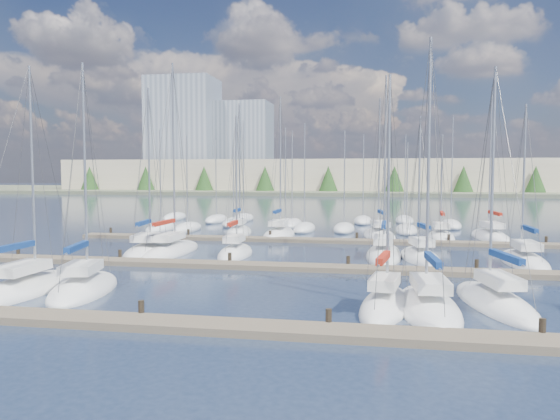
% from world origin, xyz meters
% --- Properties ---
extents(ground, '(400.00, 400.00, 0.00)m').
position_xyz_m(ground, '(0.00, 60.00, 0.00)').
color(ground, '#243149').
rests_on(ground, ground).
extents(dock_near, '(44.00, 1.93, 1.10)m').
position_xyz_m(dock_near, '(0.00, 2.01, 0.15)').
color(dock_near, '#6B5E4C').
rests_on(dock_near, ground).
extents(dock_mid, '(44.00, 1.93, 1.10)m').
position_xyz_m(dock_mid, '(0.00, 16.01, 0.15)').
color(dock_mid, '#6B5E4C').
rests_on(dock_mid, ground).
extents(dock_far, '(44.00, 1.93, 1.10)m').
position_xyz_m(dock_far, '(0.00, 30.01, 0.15)').
color(dock_far, '#6B5E4C').
rests_on(dock_far, ground).
extents(sailboat_r, '(3.48, 9.50, 15.04)m').
position_xyz_m(sailboat_r, '(16.40, 35.58, 0.19)').
color(sailboat_r, white).
rests_on(sailboat_r, ground).
extents(sailboat_o, '(2.92, 7.74, 14.41)m').
position_xyz_m(sailboat_o, '(-3.71, 33.88, 0.19)').
color(sailboat_o, white).
rests_on(sailboat_o, ground).
extents(sailboat_m, '(2.72, 8.39, 11.72)m').
position_xyz_m(sailboat_m, '(15.81, 21.00, 0.18)').
color(sailboat_m, white).
rests_on(sailboat_m, ground).
extents(sailboat_i, '(2.89, 9.66, 15.47)m').
position_xyz_m(sailboat_i, '(-9.93, 21.25, 0.19)').
color(sailboat_i, white).
rests_on(sailboat_i, ground).
extents(sailboat_j, '(2.52, 6.59, 11.30)m').
position_xyz_m(sailboat_j, '(-4.70, 20.95, 0.19)').
color(sailboat_j, white).
rests_on(sailboat_j, ground).
extents(sailboat_k, '(2.81, 9.52, 14.24)m').
position_xyz_m(sailboat_k, '(6.32, 22.47, 0.19)').
color(sailboat_k, white).
rests_on(sailboat_k, ground).
extents(sailboat_f, '(3.89, 8.60, 12.01)m').
position_xyz_m(sailboat_f, '(11.36, 8.08, 0.18)').
color(sailboat_f, white).
rests_on(sailboat_f, ground).
extents(sailboat_l, '(3.58, 7.40, 11.05)m').
position_xyz_m(sailboat_l, '(8.89, 21.50, 0.18)').
color(sailboat_l, white).
rests_on(sailboat_l, ground).
extents(sailboat_e, '(3.22, 8.41, 13.14)m').
position_xyz_m(sailboat_e, '(8.19, 6.65, 0.18)').
color(sailboat_e, white).
rests_on(sailboat_e, ground).
extents(sailboat_d, '(3.10, 7.07, 11.51)m').
position_xyz_m(sailboat_d, '(6.27, 6.62, 0.19)').
color(sailboat_d, white).
rests_on(sailboat_d, ground).
extents(sailboat_n, '(2.93, 7.81, 13.87)m').
position_xyz_m(sailboat_n, '(-8.01, 34.70, 0.20)').
color(sailboat_n, white).
rests_on(sailboat_n, ground).
extents(sailboat_c, '(4.40, 8.03, 12.79)m').
position_xyz_m(sailboat_c, '(-9.34, 7.52, 0.18)').
color(sailboat_c, white).
rests_on(sailboat_c, ground).
extents(sailboat_h, '(4.09, 8.37, 13.49)m').
position_xyz_m(sailboat_h, '(-11.54, 20.59, 0.18)').
color(sailboat_h, white).
rests_on(sailboat_h, ground).
extents(sailboat_b, '(2.92, 9.25, 12.65)m').
position_xyz_m(sailboat_b, '(-12.30, 6.96, 0.17)').
color(sailboat_b, white).
rests_on(sailboat_b, ground).
extents(sailboat_p, '(4.02, 8.73, 14.19)m').
position_xyz_m(sailboat_p, '(6.01, 34.87, 0.18)').
color(sailboat_p, white).
rests_on(sailboat_p, ground).
extents(sailboat_q, '(2.72, 7.16, 10.56)m').
position_xyz_m(sailboat_q, '(11.68, 34.05, 0.18)').
color(sailboat_q, white).
rests_on(sailboat_q, ground).
extents(distant_boats, '(36.93, 20.75, 13.30)m').
position_xyz_m(distant_boats, '(-4.34, 43.76, 0.29)').
color(distant_boats, '#9EA0A5').
rests_on(distant_boats, ground).
extents(shoreline, '(400.00, 60.00, 38.00)m').
position_xyz_m(shoreline, '(-13.29, 149.77, 7.44)').
color(shoreline, '#666B51').
rests_on(shoreline, ground).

